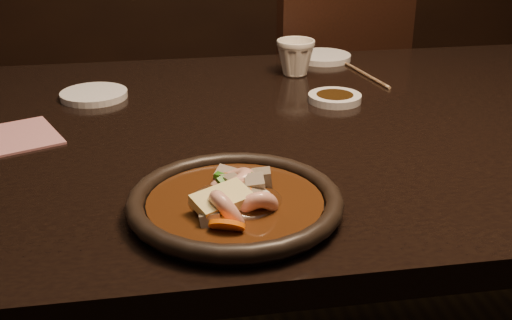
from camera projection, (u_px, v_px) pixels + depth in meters
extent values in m
cube|color=black|center=(369.00, 129.00, 1.11)|extent=(1.60, 0.90, 0.04)
cylinder|color=black|center=(9.00, 241.00, 1.49)|extent=(0.06, 0.06, 0.71)
cube|color=black|center=(303.00, 123.00, 1.93)|extent=(0.56, 0.56, 0.04)
cylinder|color=black|center=(315.00, 162.00, 2.25)|extent=(0.04, 0.04, 0.43)
cylinder|color=black|center=(380.00, 202.00, 1.97)|extent=(0.04, 0.04, 0.43)
cylinder|color=black|center=(225.00, 183.00, 2.09)|extent=(0.04, 0.04, 0.43)
cylinder|color=black|center=(282.00, 231.00, 1.81)|extent=(0.04, 0.04, 0.43)
cube|color=black|center=(347.00, 57.00, 1.68)|extent=(0.40, 0.17, 0.46)
cylinder|color=black|center=(235.00, 209.00, 0.79)|extent=(0.25, 0.25, 0.01)
torus|color=black|center=(235.00, 201.00, 0.79)|extent=(0.27, 0.27, 0.02)
cylinder|color=#341909|center=(235.00, 204.00, 0.79)|extent=(0.22, 0.22, 0.01)
ellipsoid|color=#341909|center=(235.00, 204.00, 0.79)|extent=(0.12, 0.11, 0.03)
torus|color=#E3A88F|center=(227.00, 212.00, 0.74)|extent=(0.06, 0.06, 0.06)
torus|color=#E3A88F|center=(257.00, 209.00, 0.76)|extent=(0.06, 0.05, 0.06)
torus|color=#E3A88F|center=(232.00, 182.00, 0.81)|extent=(0.07, 0.07, 0.04)
cube|color=gray|center=(231.00, 185.00, 0.80)|extent=(0.04, 0.03, 0.03)
cube|color=gray|center=(262.00, 178.00, 0.81)|extent=(0.03, 0.03, 0.02)
cube|color=gray|center=(211.00, 221.00, 0.74)|extent=(0.03, 0.03, 0.03)
cube|color=gray|center=(225.00, 177.00, 0.84)|extent=(0.03, 0.04, 0.03)
cube|color=gray|center=(251.00, 197.00, 0.78)|extent=(0.03, 0.03, 0.03)
cube|color=gray|center=(255.00, 185.00, 0.79)|extent=(0.03, 0.03, 0.03)
cylinder|color=#FF6308|center=(227.00, 225.00, 0.72)|extent=(0.05, 0.04, 0.04)
cylinder|color=#FF6308|center=(247.00, 199.00, 0.77)|extent=(0.05, 0.05, 0.03)
cylinder|color=#FF6308|center=(247.00, 196.00, 0.78)|extent=(0.03, 0.04, 0.04)
cylinder|color=#FF6308|center=(228.00, 182.00, 0.82)|extent=(0.05, 0.05, 0.04)
cube|color=#256212|center=(228.00, 210.00, 0.76)|extent=(0.04, 0.02, 0.02)
cube|color=#256212|center=(229.00, 179.00, 0.82)|extent=(0.04, 0.03, 0.01)
cube|color=#256212|center=(243.00, 184.00, 0.80)|extent=(0.04, 0.03, 0.03)
cube|color=#256212|center=(244.00, 193.00, 0.79)|extent=(0.02, 0.04, 0.02)
cube|color=#256212|center=(229.00, 195.00, 0.78)|extent=(0.03, 0.02, 0.03)
cube|color=#256212|center=(229.00, 188.00, 0.79)|extent=(0.03, 0.03, 0.03)
cube|color=#256212|center=(208.00, 203.00, 0.76)|extent=(0.02, 0.04, 0.01)
ellipsoid|color=silver|center=(241.00, 185.00, 0.81)|extent=(0.03, 0.03, 0.02)
ellipsoid|color=silver|center=(231.00, 183.00, 0.82)|extent=(0.03, 0.02, 0.02)
ellipsoid|color=silver|center=(220.00, 220.00, 0.74)|extent=(0.03, 0.03, 0.02)
ellipsoid|color=silver|center=(239.00, 193.00, 0.79)|extent=(0.03, 0.04, 0.02)
ellipsoid|color=silver|center=(257.00, 197.00, 0.79)|extent=(0.04, 0.03, 0.02)
cube|color=#E7D78A|center=(222.00, 199.00, 0.75)|extent=(0.08, 0.07, 0.03)
cylinder|color=silver|center=(335.00, 98.00, 1.18)|extent=(0.10, 0.10, 0.01)
cylinder|color=silver|center=(94.00, 95.00, 1.20)|extent=(0.12, 0.12, 0.01)
cylinder|color=silver|center=(323.00, 57.00, 1.45)|extent=(0.13, 0.13, 0.01)
imported|color=#EFE4CF|center=(296.00, 56.00, 1.33)|extent=(0.08, 0.08, 0.08)
cylinder|color=tan|center=(363.00, 73.00, 1.35)|extent=(0.04, 0.21, 0.01)
cylinder|color=tan|center=(361.00, 72.00, 1.35)|extent=(0.04, 0.21, 0.01)
cube|color=#AE6B6F|center=(11.00, 138.00, 1.02)|extent=(0.18, 0.18, 0.00)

